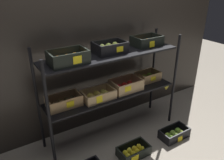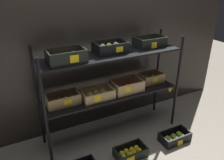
# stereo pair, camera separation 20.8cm
# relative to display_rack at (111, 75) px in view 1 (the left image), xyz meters

# --- Properties ---
(ground_plane) EXTENTS (10.00, 10.00, 0.00)m
(ground_plane) POSITION_rel_display_rack_xyz_m (0.00, -0.01, -0.82)
(ground_plane) COLOR gray
(storefront_wall) EXTENTS (4.04, 0.12, 2.02)m
(storefront_wall) POSITION_rel_display_rack_xyz_m (0.00, 0.40, 0.19)
(storefront_wall) COLOR #2D2823
(storefront_wall) RESTS_ON ground_plane
(display_rack) EXTENTS (1.75, 0.44, 1.22)m
(display_rack) POSITION_rel_display_rack_xyz_m (0.00, 0.00, 0.00)
(display_rack) COLOR black
(display_rack) RESTS_ON ground_plane
(crate_ground_lemon) EXTENTS (0.36, 0.21, 0.12)m
(crate_ground_lemon) POSITION_rel_display_rack_xyz_m (-0.00, -0.48, -0.77)
(crate_ground_lemon) COLOR black
(crate_ground_lemon) RESTS_ON ground_plane
(crate_ground_apple_green) EXTENTS (0.37, 0.21, 0.12)m
(crate_ground_apple_green) POSITION_rel_display_rack_xyz_m (0.62, -0.50, -0.77)
(crate_ground_apple_green) COLOR black
(crate_ground_apple_green) RESTS_ON ground_plane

